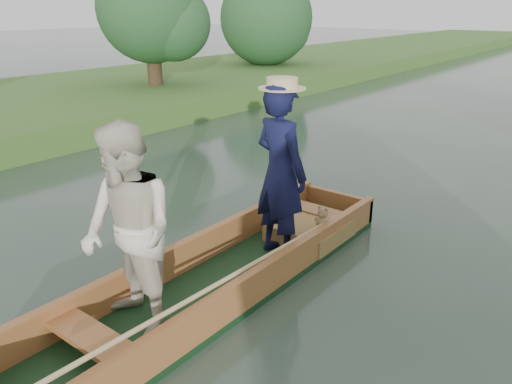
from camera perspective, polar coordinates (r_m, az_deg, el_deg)
The scene contains 3 objects.
ground at distance 5.55m, azimuth -3.91°, elevation -10.96°, with size 120.00×120.00×0.00m, color #283D30.
trees_far at distance 13.42m, azimuth 25.32°, elevation 17.36°, with size 22.99×14.86×4.53m.
punt at distance 5.09m, azimuth -5.16°, elevation -4.01°, with size 1.17×5.00×2.16m.
Camera 1 is at (3.21, -3.48, 2.90)m, focal length 35.00 mm.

